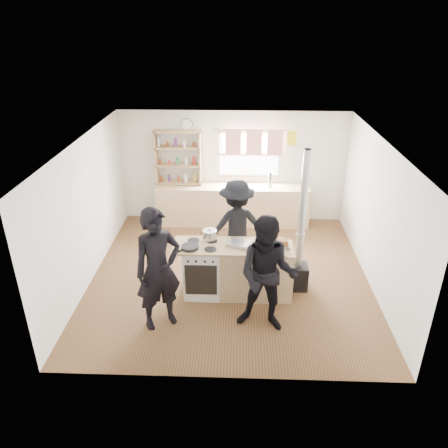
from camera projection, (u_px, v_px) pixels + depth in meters
The scene contains 14 objects.
ground at pixel (230, 276), 8.04m from camera, with size 5.00×5.00×0.01m, color brown.
back_counter at pixel (232, 205), 9.83m from camera, with size 3.40×0.55×0.90m, color #D1B17E.
shelving_unit at pixel (178, 157), 9.52m from camera, with size 1.00×0.28×1.20m.
thermos at pixel (270, 180), 9.54m from camera, with size 0.10×0.10×0.33m, color silver.
cooking_island at pixel (238, 270), 7.33m from camera, with size 1.97×0.64×0.93m.
skillet_greens at pixel (190, 247), 7.03m from camera, with size 0.40×0.40×0.05m.
roast_tray at pixel (239, 244), 7.12m from camera, with size 0.42×0.37×0.07m.
stockpot_stove at pixel (210, 235), 7.28m from camera, with size 0.24×0.24×0.20m.
stockpot_counter at pixel (269, 242), 7.06m from camera, with size 0.27×0.27×0.20m.
bread_board at pixel (281, 244), 7.09m from camera, with size 0.29×0.21×0.12m.
flue_heater at pixel (299, 254), 7.41m from camera, with size 0.35×0.35×2.50m.
person_near_left at pixel (158, 270), 6.39m from camera, with size 0.71×0.46×1.94m, color black.
person_near_right at pixel (267, 275), 6.34m from camera, with size 0.90×0.70×1.84m, color black.
person_far at pixel (237, 225), 7.95m from camera, with size 1.12×0.64×1.73m, color black.
Camera 1 is at (0.15, -6.81, 4.37)m, focal length 35.00 mm.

